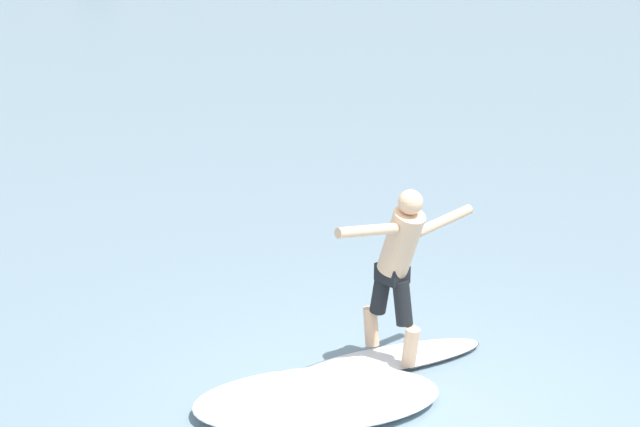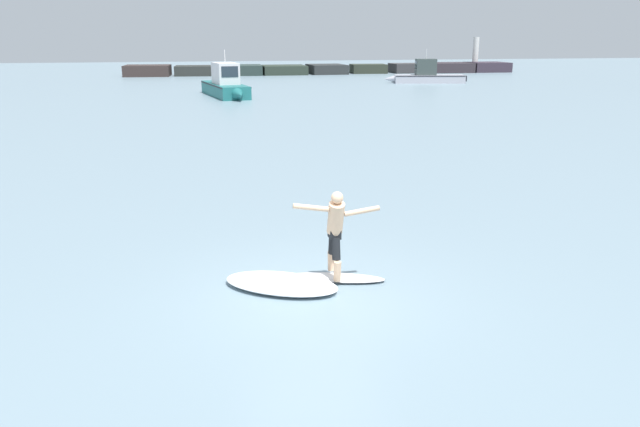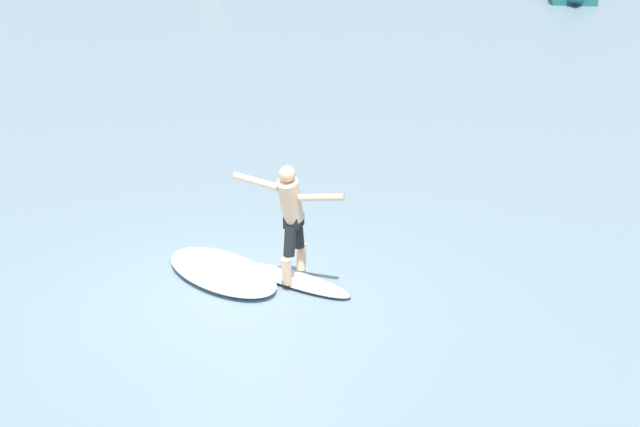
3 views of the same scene
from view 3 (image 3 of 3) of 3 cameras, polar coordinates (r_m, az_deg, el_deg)
ground_plane at (r=11.79m, az=-4.93°, el=-5.18°), size 200.00×200.00×0.00m
surfboard at (r=12.09m, az=-1.78°, el=-4.21°), size 2.02×1.03×0.23m
surfer at (r=11.63m, az=-1.85°, el=0.06°), size 1.54×0.70×1.62m
wave_foam_at_tail at (r=12.29m, az=-6.28°, el=-3.70°), size 2.30×1.91×0.17m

